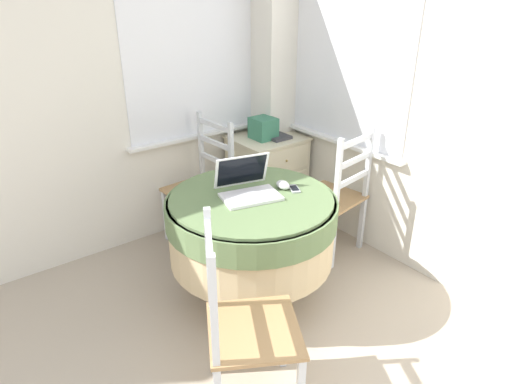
{
  "coord_description": "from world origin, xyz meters",
  "views": [
    {
      "loc": [
        -0.63,
        -0.36,
        1.91
      ],
      "look_at": [
        0.99,
        1.76,
        0.66
      ],
      "focal_mm": 32.0,
      "sensor_mm": 36.0,
      "label": 1
    }
  ],
  "objects_px": {
    "dining_chair_camera_near": "(243,327)",
    "dining_chair_near_right_window": "(335,196)",
    "laptop": "(247,187)",
    "dining_chair_near_back_window": "(203,186)",
    "storage_box": "(263,128)",
    "corner_cabinet": "(267,177)",
    "computer_mouse": "(283,185)",
    "book_on_cabinet": "(275,136)",
    "round_dining_table": "(251,224)",
    "cell_phone": "(294,189)"
  },
  "relations": [
    {
      "from": "laptop",
      "to": "corner_cabinet",
      "type": "height_order",
      "value": "laptop"
    },
    {
      "from": "dining_chair_camera_near",
      "to": "cell_phone",
      "type": "bearing_deg",
      "value": 35.1
    },
    {
      "from": "dining_chair_near_back_window",
      "to": "storage_box",
      "type": "distance_m",
      "value": 0.7
    },
    {
      "from": "dining_chair_near_right_window",
      "to": "storage_box",
      "type": "bearing_deg",
      "value": 94.84
    },
    {
      "from": "round_dining_table",
      "to": "dining_chair_camera_near",
      "type": "xyz_separation_m",
      "value": [
        -0.53,
        -0.64,
        -0.08
      ]
    },
    {
      "from": "cell_phone",
      "to": "corner_cabinet",
      "type": "bearing_deg",
      "value": 60.26
    },
    {
      "from": "round_dining_table",
      "to": "book_on_cabinet",
      "type": "relative_size",
      "value": 4.41
    },
    {
      "from": "cell_phone",
      "to": "dining_chair_near_back_window",
      "type": "xyz_separation_m",
      "value": [
        -0.13,
        0.9,
        -0.27
      ]
    },
    {
      "from": "computer_mouse",
      "to": "dining_chair_camera_near",
      "type": "relative_size",
      "value": 0.1
    },
    {
      "from": "laptop",
      "to": "corner_cabinet",
      "type": "relative_size",
      "value": 0.56
    },
    {
      "from": "laptop",
      "to": "book_on_cabinet",
      "type": "xyz_separation_m",
      "value": [
        0.85,
        0.77,
        -0.05
      ]
    },
    {
      "from": "cell_phone",
      "to": "dining_chair_camera_near",
      "type": "xyz_separation_m",
      "value": [
        -0.8,
        -0.56,
        -0.27
      ]
    },
    {
      "from": "dining_chair_camera_near",
      "to": "corner_cabinet",
      "type": "relative_size",
      "value": 1.37
    },
    {
      "from": "computer_mouse",
      "to": "book_on_cabinet",
      "type": "bearing_deg",
      "value": 53.03
    },
    {
      "from": "computer_mouse",
      "to": "book_on_cabinet",
      "type": "height_order",
      "value": "computer_mouse"
    },
    {
      "from": "storage_box",
      "to": "dining_chair_near_back_window",
      "type": "bearing_deg",
      "value": -177.6
    },
    {
      "from": "dining_chair_near_right_window",
      "to": "storage_box",
      "type": "distance_m",
      "value": 0.85
    },
    {
      "from": "laptop",
      "to": "corner_cabinet",
      "type": "distance_m",
      "value": 1.22
    },
    {
      "from": "book_on_cabinet",
      "to": "laptop",
      "type": "bearing_deg",
      "value": -137.9
    },
    {
      "from": "dining_chair_camera_near",
      "to": "dining_chair_near_right_window",
      "type": "bearing_deg",
      "value": 27.96
    },
    {
      "from": "round_dining_table",
      "to": "dining_chair_near_back_window",
      "type": "height_order",
      "value": "dining_chair_near_back_window"
    },
    {
      "from": "computer_mouse",
      "to": "corner_cabinet",
      "type": "relative_size",
      "value": 0.14
    },
    {
      "from": "dining_chair_near_back_window",
      "to": "cell_phone",
      "type": "bearing_deg",
      "value": -81.86
    },
    {
      "from": "laptop",
      "to": "book_on_cabinet",
      "type": "distance_m",
      "value": 1.15
    },
    {
      "from": "dining_chair_near_right_window",
      "to": "book_on_cabinet",
      "type": "distance_m",
      "value": 0.78
    },
    {
      "from": "corner_cabinet",
      "to": "book_on_cabinet",
      "type": "distance_m",
      "value": 0.38
    },
    {
      "from": "dining_chair_near_right_window",
      "to": "storage_box",
      "type": "xyz_separation_m",
      "value": [
        -0.07,
        0.77,
        0.34
      ]
    },
    {
      "from": "round_dining_table",
      "to": "cell_phone",
      "type": "distance_m",
      "value": 0.34
    },
    {
      "from": "dining_chair_near_back_window",
      "to": "storage_box",
      "type": "xyz_separation_m",
      "value": [
        0.61,
        0.03,
        0.34
      ]
    },
    {
      "from": "laptop",
      "to": "dining_chair_camera_near",
      "type": "relative_size",
      "value": 0.41
    },
    {
      "from": "cell_phone",
      "to": "book_on_cabinet",
      "type": "bearing_deg",
      "value": 56.82
    },
    {
      "from": "laptop",
      "to": "dining_chair_near_back_window",
      "type": "relative_size",
      "value": 0.41
    },
    {
      "from": "dining_chair_near_right_window",
      "to": "dining_chair_camera_near",
      "type": "height_order",
      "value": "same"
    },
    {
      "from": "cell_phone",
      "to": "laptop",
      "type": "bearing_deg",
      "value": 157.22
    },
    {
      "from": "computer_mouse",
      "to": "storage_box",
      "type": "xyz_separation_m",
      "value": [
        0.53,
        0.87,
        0.05
      ]
    },
    {
      "from": "laptop",
      "to": "computer_mouse",
      "type": "distance_m",
      "value": 0.24
    },
    {
      "from": "laptop",
      "to": "cell_phone",
      "type": "bearing_deg",
      "value": -22.78
    },
    {
      "from": "dining_chair_camera_near",
      "to": "corner_cabinet",
      "type": "height_order",
      "value": "dining_chair_camera_near"
    },
    {
      "from": "laptop",
      "to": "dining_chair_camera_near",
      "type": "xyz_separation_m",
      "value": [
        -0.52,
        -0.68,
        -0.31
      ]
    },
    {
      "from": "computer_mouse",
      "to": "cell_phone",
      "type": "xyz_separation_m",
      "value": [
        0.05,
        -0.05,
        -0.02
      ]
    },
    {
      "from": "cell_phone",
      "to": "round_dining_table",
      "type": "bearing_deg",
      "value": 163.51
    },
    {
      "from": "dining_chair_near_right_window",
      "to": "corner_cabinet",
      "type": "xyz_separation_m",
      "value": [
        -0.02,
        0.78,
        -0.1
      ]
    },
    {
      "from": "dining_chair_near_right_window",
      "to": "laptop",
      "type": "bearing_deg",
      "value": -177.3
    },
    {
      "from": "dining_chair_camera_near",
      "to": "storage_box",
      "type": "bearing_deg",
      "value": 49.26
    },
    {
      "from": "storage_box",
      "to": "dining_chair_camera_near",
      "type": "bearing_deg",
      "value": -130.74
    },
    {
      "from": "dining_chair_near_back_window",
      "to": "laptop",
      "type": "bearing_deg",
      "value": -100.49
    },
    {
      "from": "dining_chair_near_right_window",
      "to": "book_on_cabinet",
      "type": "xyz_separation_m",
      "value": [
        0.03,
        0.73,
        0.27
      ]
    },
    {
      "from": "round_dining_table",
      "to": "laptop",
      "type": "bearing_deg",
      "value": 93.73
    },
    {
      "from": "cell_phone",
      "to": "book_on_cabinet",
      "type": "height_order",
      "value": "book_on_cabinet"
    },
    {
      "from": "computer_mouse",
      "to": "cell_phone",
      "type": "relative_size",
      "value": 0.82
    }
  ]
}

